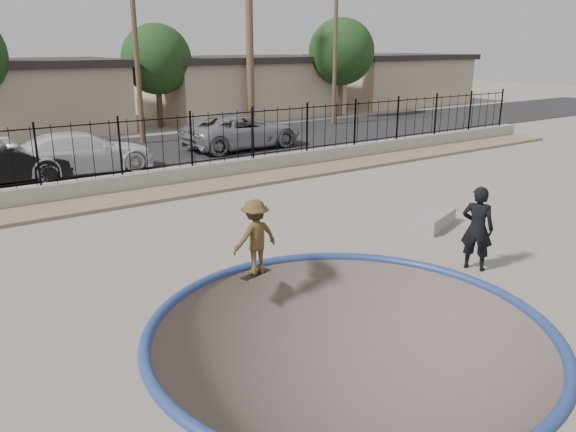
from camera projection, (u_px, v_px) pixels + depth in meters
The scene contains 21 objects.
ground at pixel (111, 212), 20.10m from camera, with size 120.00×120.00×2.20m, color slate.
bowl_pit at pixel (350, 329), 9.58m from camera, with size 6.84×6.84×1.80m, color #4C403A, non-canonical shape.
coping_ring at pixel (350, 329), 9.58m from camera, with size 7.04×7.04×0.20m, color navy.
rock_strip at pixel (136, 198), 17.57m from camera, with size 42.00×1.60×0.11m, color #917C5F.
retaining_wall at pixel (123, 184), 18.36m from camera, with size 42.00×0.45×0.60m, color #A19A8D.
fence at pixel (120, 147), 18.01m from camera, with size 40.00×0.04×1.80m.
street at pixel (70, 159), 23.70m from camera, with size 90.00×8.00×0.04m, color black.
house_center at pixel (20, 96), 30.58m from camera, with size 10.60×8.60×3.90m.
house_east at pixel (242, 86), 38.23m from camera, with size 12.60×8.60×3.90m.
house_east_far at pixel (390, 79), 45.88m from camera, with size 11.60×8.60×3.90m.
utility_pole_mid at pixel (135, 38), 26.01m from camera, with size 1.70×0.24×9.50m.
utility_pole_right at pixel (335, 44), 32.64m from camera, with size 1.70×0.24×9.00m.
street_tree_mid at pixel (157, 59), 31.90m from camera, with size 3.96×3.96×5.83m.
street_tree_right at pixel (341, 52), 36.78m from camera, with size 4.32×4.32×6.36m.
skater at pixel (255, 241), 11.54m from camera, with size 1.01×0.58×1.57m, color brown.
skateboard at pixel (256, 274), 11.75m from camera, with size 0.77×0.37×0.06m.
videographer at pixel (477, 228), 11.92m from camera, with size 0.67×0.44×1.84m, color black.
concrete_ledge at pixel (432, 220), 14.87m from camera, with size 1.60×0.70×0.40m, color gray.
car_b at pixel (12, 166), 19.34m from camera, with size 1.30×3.72×1.23m, color black.
car_c at pixel (82, 152), 20.92m from camera, with size 2.14×5.27×1.53m, color white.
car_d at pixel (242, 131), 25.88m from camera, with size 2.60×5.63×1.56m, color #93959B.
Camera 1 is at (-5.78, -7.45, 4.67)m, focal length 35.00 mm.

